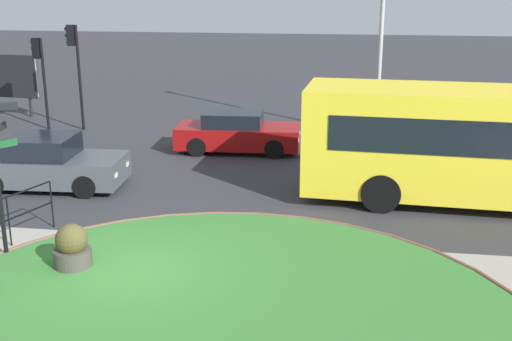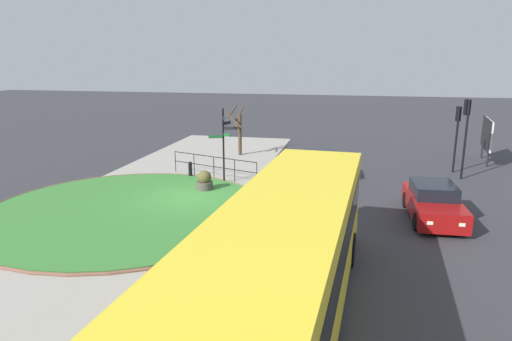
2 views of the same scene
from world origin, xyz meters
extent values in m
plane|color=#333338|center=(0.00, 0.00, 0.00)|extent=(120.00, 120.00, 0.00)
cube|color=#9E998E|center=(0.00, -1.98, 0.01)|extent=(32.00, 8.05, 0.02)
cylinder|color=#387A33|center=(2.02, -2.07, 0.05)|extent=(11.27, 11.27, 0.10)
torus|color=brown|center=(2.02, -2.07, 0.06)|extent=(11.58, 11.58, 0.11)
cube|color=black|center=(-2.69, 0.65, 3.23)|extent=(0.47, 0.22, 0.15)
cube|color=#195128|center=(-2.82, 0.78, 2.42)|extent=(0.28, 0.42, 0.15)
cylinder|color=black|center=(-2.71, 2.26, 0.57)|extent=(0.04, 0.04, 1.14)
cylinder|color=black|center=(-3.13, 1.04, 0.57)|extent=(0.04, 0.04, 1.14)
cube|color=black|center=(3.03, 5.74, 1.78)|extent=(0.14, 2.07, 1.10)
cube|color=black|center=(3.03, 5.74, 2.79)|extent=(0.10, 1.39, 0.28)
cylinder|color=black|center=(5.02, 4.46, 0.50)|extent=(1.02, 0.36, 1.00)
cylinder|color=black|center=(5.15, 6.78, 0.50)|extent=(1.02, 0.36, 1.00)
cube|color=#474C51|center=(-4.13, 5.15, 0.54)|extent=(4.22, 2.07, 0.73)
cube|color=black|center=(-4.30, 5.14, 1.20)|extent=(1.83, 1.71, 0.58)
cube|color=#EAEACC|center=(-2.10, 5.82, 0.58)|extent=(0.03, 0.20, 0.12)
cube|color=#EAEACC|center=(-2.03, 4.72, 0.58)|extent=(0.03, 0.20, 0.12)
cylinder|color=black|center=(-2.91, 6.06, 0.32)|extent=(0.65, 0.26, 0.64)
cylinder|color=black|center=(-2.81, 4.39, 0.32)|extent=(0.65, 0.26, 0.64)
cylinder|color=black|center=(-5.46, 5.91, 0.32)|extent=(0.65, 0.26, 0.64)
cube|color=maroon|center=(0.42, 9.83, 0.53)|extent=(4.24, 1.91, 0.72)
cube|color=black|center=(0.26, 9.82, 1.14)|extent=(2.03, 1.60, 0.49)
cube|color=#EAEACC|center=(2.49, 10.45, 0.57)|extent=(0.03, 0.20, 0.12)
cube|color=#EAEACC|center=(2.54, 9.42, 0.57)|extent=(0.03, 0.20, 0.12)
cylinder|color=black|center=(1.68, 10.67, 0.32)|extent=(0.65, 0.25, 0.64)
cylinder|color=black|center=(1.75, 9.12, 0.32)|extent=(0.65, 0.25, 0.64)
cylinder|color=black|center=(-0.90, 10.55, 0.32)|extent=(0.65, 0.25, 0.64)
cylinder|color=black|center=(-0.83, 8.99, 0.32)|extent=(0.65, 0.25, 0.64)
cylinder|color=black|center=(-6.18, 12.22, 2.02)|extent=(0.11, 0.11, 4.03)
cube|color=black|center=(-6.39, 12.19, 3.64)|extent=(0.29, 0.29, 0.78)
sphere|color=black|center=(-6.54, 12.17, 3.89)|extent=(0.16, 0.16, 0.16)
sphere|color=black|center=(-6.54, 12.17, 3.64)|extent=(0.16, 0.16, 0.16)
sphere|color=green|center=(-6.54, 12.17, 3.40)|extent=(0.16, 0.16, 0.16)
cylinder|color=black|center=(-7.57, 12.08, 1.77)|extent=(0.11, 0.11, 3.54)
cube|color=black|center=(-7.78, 12.10, 3.15)|extent=(0.29, 0.29, 0.78)
sphere|color=black|center=(-7.93, 12.12, 3.39)|extent=(0.16, 0.16, 0.16)
sphere|color=black|center=(-7.93, 12.12, 3.15)|extent=(0.16, 0.16, 0.16)
sphere|color=green|center=(-7.93, 12.12, 2.91)|extent=(0.16, 0.16, 0.16)
cylinder|color=#B7B7BC|center=(5.17, 12.77, 4.30)|extent=(0.16, 0.16, 8.60)
cylinder|color=black|center=(-9.40, 14.24, 0.86)|extent=(0.12, 0.12, 1.71)
cube|color=silver|center=(-10.59, 14.38, 1.71)|extent=(3.20, 0.50, 1.72)
cube|color=black|center=(-10.60, 14.32, 1.71)|extent=(3.29, 0.42, 1.82)
cylinder|color=#47423D|center=(-1.26, 0.10, 0.23)|extent=(0.76, 0.76, 0.46)
sphere|color=#4C4723|center=(-1.26, 0.10, 0.67)|extent=(0.65, 0.65, 0.65)
camera|label=1|loc=(4.13, -11.06, 5.65)|focal=44.77mm
camera|label=2|loc=(17.87, 6.73, 5.99)|focal=31.66mm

